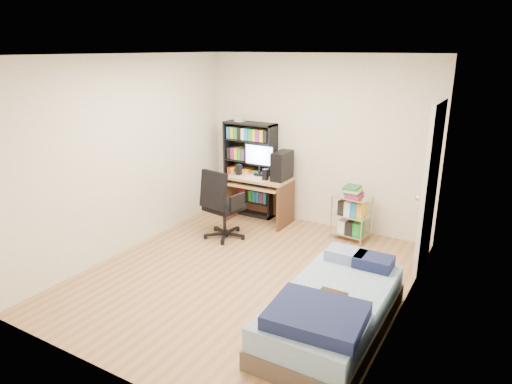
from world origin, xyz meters
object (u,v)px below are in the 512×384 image
Objects in this scene: office_chair at (222,216)px; computer_desk at (266,181)px; media_shelf at (250,168)px; bed at (332,311)px.

computer_desk is at bearing 85.18° from office_chair.
media_shelf reaches higher than bed.
media_shelf reaches higher than office_chair.
bed is at bearing -23.17° from office_chair.
media_shelf is 3.37m from bed.
computer_desk is at bearing -23.56° from media_shelf.
office_chair is (0.17, -1.04, -0.44)m from media_shelf.
bed is at bearing -45.81° from media_shelf.
bed is (2.32, -2.38, -0.53)m from media_shelf.
office_chair is 2.54m from bed.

